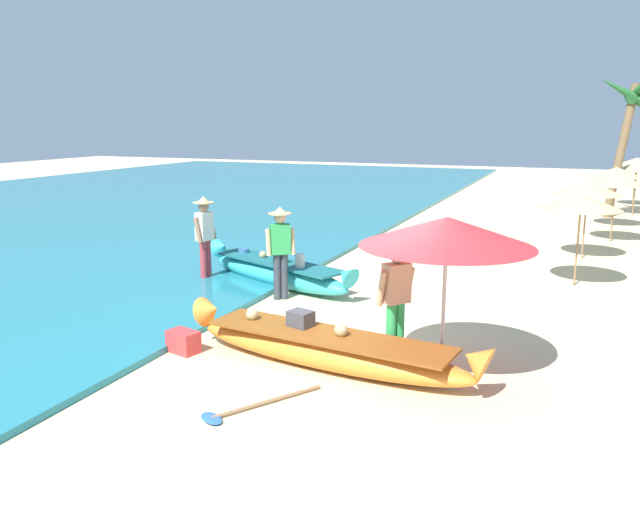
{
  "coord_description": "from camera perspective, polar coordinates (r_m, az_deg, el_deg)",
  "views": [
    {
      "loc": [
        2.93,
        -8.12,
        3.34
      ],
      "look_at": [
        -1.43,
        2.34,
        0.9
      ],
      "focal_mm": 35.37,
      "sensor_mm": 36.0,
      "label": 1
    }
  ],
  "objects": [
    {
      "name": "parasol_row_1",
      "position": [
        16.61,
        23.07,
        5.69
      ],
      "size": [
        1.6,
        1.6,
        1.91
      ],
      "color": "#8E6B47",
      "rests_on": "ground"
    },
    {
      "name": "person_tourist_customer",
      "position": [
        8.76,
        6.88,
        -3.82
      ],
      "size": [
        0.49,
        0.55,
        1.67
      ],
      "color": "green",
      "rests_on": "ground"
    },
    {
      "name": "ground_plane",
      "position": [
        9.26,
        2.63,
        -9.02
      ],
      "size": [
        80.0,
        80.0,
        0.0
      ],
      "primitive_type": "plane",
      "color": "beige"
    },
    {
      "name": "boat_orange_foreground",
      "position": [
        8.77,
        0.64,
        -8.35
      ],
      "size": [
        4.56,
        1.29,
        0.77
      ],
      "color": "orange",
      "rests_on": "ground"
    },
    {
      "name": "parasol_row_4",
      "position": [
        25.28,
        26.79,
        7.26
      ],
      "size": [
        1.6,
        1.6,
        1.91
      ],
      "color": "#8E6B47",
      "rests_on": "ground"
    },
    {
      "name": "cooler_box",
      "position": [
        9.55,
        -12.26,
        -7.58
      ],
      "size": [
        0.52,
        0.4,
        0.33
      ],
      "primitive_type": "cube",
      "rotation": [
        0.0,
        0.0,
        -0.25
      ],
      "color": "#C63838",
      "rests_on": "ground"
    },
    {
      "name": "palm_tree_leaning_seaward",
      "position": [
        24.24,
        26.32,
        12.07
      ],
      "size": [
        2.54,
        2.34,
        4.89
      ],
      "color": "brown",
      "rests_on": "ground"
    },
    {
      "name": "sea",
      "position": [
        23.99,
        -24.43,
        3.19
      ],
      "size": [
        24.0,
        56.0,
        0.1
      ],
      "primitive_type": "cube",
      "color": "teal",
      "rests_on": "ground"
    },
    {
      "name": "parasol_row_3",
      "position": [
        22.06,
        25.25,
        6.87
      ],
      "size": [
        1.6,
        1.6,
        1.91
      ],
      "color": "#8E6B47",
      "rests_on": "ground"
    },
    {
      "name": "parasol_row_2",
      "position": [
        19.29,
        25.22,
        6.27
      ],
      "size": [
        1.6,
        1.6,
        1.91
      ],
      "color": "#8E6B47",
      "rests_on": "ground"
    },
    {
      "name": "parasol_row_0",
      "position": [
        13.75,
        22.56,
        4.57
      ],
      "size": [
        1.6,
        1.6,
        1.91
      ],
      "color": "#8E6B47",
      "rests_on": "ground"
    },
    {
      "name": "boat_cyan_midground",
      "position": [
        13.0,
        -3.86,
        -1.44
      ],
      "size": [
        4.06,
        2.12,
        0.82
      ],
      "color": "#33B2BC",
      "rests_on": "ground"
    },
    {
      "name": "parasol_row_5",
      "position": [
        28.01,
        26.74,
        7.62
      ],
      "size": [
        1.6,
        1.6,
        1.91
      ],
      "color": "#8E6B47",
      "rests_on": "ground"
    },
    {
      "name": "paddle",
      "position": [
        7.69,
        -6.51,
        -13.46
      ],
      "size": [
        1.02,
        1.47,
        0.05
      ],
      "color": "#8E6B47",
      "rests_on": "ground"
    },
    {
      "name": "person_vendor_assistant",
      "position": [
        13.37,
        -10.39,
        2.09
      ],
      "size": [
        0.44,
        0.57,
        1.81
      ],
      "color": "#B2383D",
      "rests_on": "ground"
    },
    {
      "name": "patio_umbrella_large",
      "position": [
        8.19,
        11.4,
        2.11
      ],
      "size": [
        2.26,
        2.26,
        2.15
      ],
      "color": "#B7B7BC",
      "rests_on": "ground"
    },
    {
      "name": "person_vendor_hatted",
      "position": [
        11.85,
        -3.61,
        0.9
      ],
      "size": [
        0.56,
        0.48,
        1.78
      ],
      "color": "#333842",
      "rests_on": "ground"
    }
  ]
}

